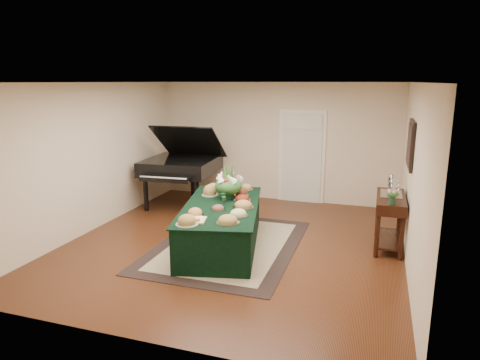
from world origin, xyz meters
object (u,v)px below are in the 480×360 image
(grand_piano, at_px, (182,165))
(mahogany_sideboard, at_px, (390,208))
(buffet_table, at_px, (222,225))
(floral_centerpiece, at_px, (228,182))

(grand_piano, height_order, mahogany_sideboard, grand_piano)
(buffet_table, xyz_separation_m, floral_centerpiece, (-0.02, 0.41, 0.65))
(mahogany_sideboard, bearing_deg, floral_centerpiece, -171.52)
(floral_centerpiece, distance_m, grand_piano, 2.36)
(floral_centerpiece, bearing_deg, mahogany_sideboard, 8.48)
(buffet_table, relative_size, grand_piano, 1.46)
(buffet_table, height_order, mahogany_sideboard, mahogany_sideboard)
(grand_piano, xyz_separation_m, mahogany_sideboard, (4.37, -1.25, -0.23))
(mahogany_sideboard, bearing_deg, grand_piano, 164.07)
(buffet_table, distance_m, grand_piano, 2.73)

